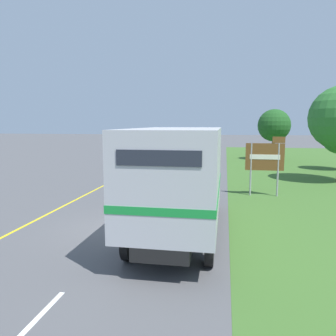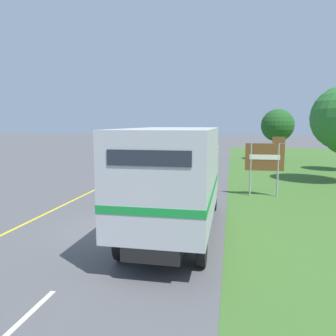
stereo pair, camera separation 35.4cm
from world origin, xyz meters
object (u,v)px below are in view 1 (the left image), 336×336
object	(u,v)px
horse_trailer_truck	(180,176)
lead_car_white	(158,158)
roadside_tree_far	(274,125)
highway_sign	(265,159)

from	to	relation	value
horse_trailer_truck	lead_car_white	xyz separation A→B (m)	(-3.87, 15.04, -1.05)
roadside_tree_far	highway_sign	bearing A→B (deg)	-99.11
lead_car_white	horse_trailer_truck	bearing A→B (deg)	-75.57
lead_car_white	roadside_tree_far	distance (m)	13.96
lead_car_white	highway_sign	world-z (taller)	highway_sign
horse_trailer_truck	highway_sign	xyz separation A→B (m)	(3.51, 6.66, -0.05)
lead_car_white	roadside_tree_far	size ratio (longest dim) A/B	0.81
lead_car_white	roadside_tree_far	bearing A→B (deg)	42.01
horse_trailer_truck	highway_sign	bearing A→B (deg)	62.23
roadside_tree_far	lead_car_white	bearing A→B (deg)	-137.99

